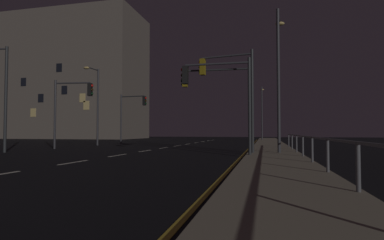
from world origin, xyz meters
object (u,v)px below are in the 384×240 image
Objects in this scene: traffic_light_far_center at (229,82)px; traffic_light_near_right at (218,87)px; traffic_light_overhead_east at (132,109)px; traffic_light_near_left at (71,101)px; street_lamp_mid_block at (262,108)px; street_lamp_far_end at (1,88)px; building_distant at (77,78)px; street_lamp_corner at (96,99)px; traffic_light_mid_right at (220,90)px; street_lamp_median at (279,67)px.

traffic_light_near_right is at bearing -103.44° from traffic_light_far_center.
traffic_light_near_left is at bearing -92.46° from traffic_light_overhead_east.
traffic_light_far_center is 28.51m from street_lamp_mid_block.
building_distant is (-19.34, 36.92, 7.73)m from street_lamp_far_end.
traffic_light_far_center is 12.58m from traffic_light_near_left.
street_lamp_corner is at bearing -53.32° from building_distant.
street_lamp_mid_block is at bearing 86.22° from traffic_light_near_right.
traffic_light_near_right is 0.64× the size of street_lamp_mid_block.
traffic_light_near_right is 50.52m from building_distant.
traffic_light_far_center is at bearing -57.08° from traffic_light_mid_right.
traffic_light_mid_right is at bearing -94.74° from street_lamp_mid_block.
street_lamp_far_end reaches higher than traffic_light_overhead_east.
street_lamp_median reaches higher than street_lamp_mid_block.
street_lamp_median reaches higher than traffic_light_mid_right.
traffic_light_near_left reaches higher than traffic_light_near_right.
street_lamp_far_end is (-13.57, -2.50, 0.23)m from traffic_light_mid_right.
traffic_light_far_center is at bearing -13.37° from traffic_light_near_left.
street_lamp_mid_block is (13.39, 15.63, 1.00)m from traffic_light_overhead_east.
traffic_light_near_left is 5.86m from street_lamp_corner.
traffic_light_mid_right is at bearing 173.21° from street_lamp_median.
street_lamp_corner is 0.29× the size of building_distant.
traffic_light_overhead_east is at bearing -130.58° from street_lamp_mid_block.
traffic_light_far_center is 0.86× the size of street_lamp_far_end.
traffic_light_near_right is (0.28, -2.77, -0.21)m from traffic_light_mid_right.
traffic_light_mid_right is 0.98× the size of traffic_light_overhead_east.
traffic_light_overhead_east is 0.79× the size of street_lamp_far_end.
traffic_light_mid_right is (-0.69, 1.06, -0.31)m from traffic_light_far_center.
building_distant reaches higher than street_lamp_median.
street_lamp_median is (14.57, -12.18, 1.29)m from traffic_light_overhead_east.
street_lamp_corner is 1.09× the size of street_lamp_far_end.
street_lamp_corner is at bearing 141.97° from traffic_light_near_right.
traffic_light_far_center is at bearing -166.74° from street_lamp_median.
street_lamp_median reaches higher than street_lamp_corner.
street_lamp_far_end is at bearing -174.25° from traffic_light_far_center.
traffic_light_near_right is (-0.41, -1.71, -0.52)m from traffic_light_far_center.
street_lamp_mid_block is (13.81, 25.55, 1.06)m from traffic_light_near_left.
traffic_light_far_center is 1.16× the size of traffic_light_near_right.
street_lamp_median is at bearing -6.79° from traffic_light_mid_right.
street_lamp_far_end is at bearing -117.92° from street_lamp_mid_block.
traffic_light_far_center reaches higher than traffic_light_overhead_east.
traffic_light_near_right is 4.18m from street_lamp_median.
street_lamp_corner is 34.37m from building_distant.
building_distant is at bearing 123.26° from traffic_light_near_left.
traffic_light_near_left is 0.21× the size of building_distant.
traffic_light_overhead_east is at bearing 80.24° from street_lamp_far_end.
traffic_light_mid_right is 2.79m from traffic_light_near_right.
street_lamp_mid_block reaches higher than traffic_light_overhead_east.
street_lamp_far_end is at bearing -99.76° from traffic_light_overhead_east.
street_lamp_corner is at bearing 103.10° from traffic_light_near_left.
street_lamp_far_end is 42.39m from building_distant.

